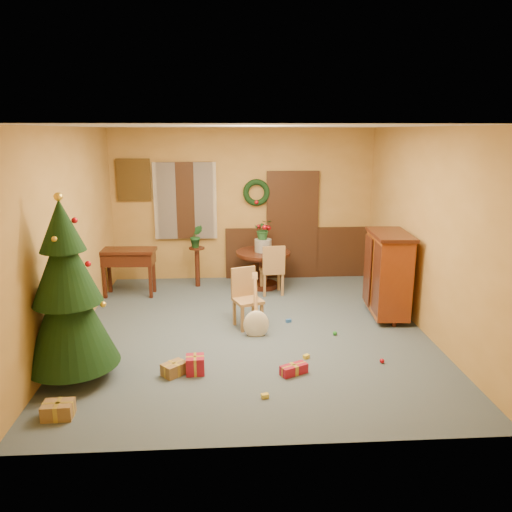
{
  "coord_description": "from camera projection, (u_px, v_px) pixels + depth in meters",
  "views": [
    {
      "loc": [
        -0.35,
        -6.8,
        2.85
      ],
      "look_at": [
        0.1,
        0.4,
        1.03
      ],
      "focal_mm": 35.0,
      "sensor_mm": 36.0,
      "label": 1
    }
  ],
  "objects": [
    {
      "name": "centerpiece_plant",
      "position": [
        263.0,
        229.0,
        9.04
      ],
      "size": [
        0.33,
        0.29,
        0.37
      ],
      "primitive_type": "imported",
      "color": "#1E4C23",
      "rests_on": "urn"
    },
    {
      "name": "stand_plant",
      "position": [
        196.0,
        236.0,
        9.15
      ],
      "size": [
        0.26,
        0.22,
        0.42
      ],
      "primitive_type": "imported",
      "rotation": [
        0.0,
        0.0,
        0.15
      ],
      "color": "#19471E",
      "rests_on": "plant_stand"
    },
    {
      "name": "gift_d",
      "position": [
        294.0,
        369.0,
        5.99
      ],
      "size": [
        0.36,
        0.27,
        0.12
      ],
      "color": "maroon",
      "rests_on": "floor"
    },
    {
      "name": "chair_near",
      "position": [
        246.0,
        295.0,
        7.39
      ],
      "size": [
        0.49,
        0.49,
        0.88
      ],
      "color": "brown",
      "rests_on": "floor"
    },
    {
      "name": "plant_stand",
      "position": [
        197.0,
        262.0,
        9.27
      ],
      "size": [
        0.29,
        0.29,
        0.75
      ],
      "color": "black",
      "rests_on": "floor"
    },
    {
      "name": "christmas_tree",
      "position": [
        68.0,
        294.0,
        5.65
      ],
      "size": [
        1.07,
        1.07,
        2.2
      ],
      "color": "#382111",
      "rests_on": "floor"
    },
    {
      "name": "gift_b",
      "position": [
        195.0,
        365.0,
        6.0
      ],
      "size": [
        0.23,
        0.23,
        0.22
      ],
      "color": "maroon",
      "rests_on": "floor"
    },
    {
      "name": "guitar",
      "position": [
        256.0,
        307.0,
        7.01
      ],
      "size": [
        0.38,
        0.56,
        0.84
      ],
      "primitive_type": null,
      "rotation": [
        -0.49,
        0.0,
        0.02
      ],
      "color": "beige",
      "rests_on": "floor"
    },
    {
      "name": "toy_a",
      "position": [
        289.0,
        321.0,
        7.61
      ],
      "size": [
        0.09,
        0.07,
        0.05
      ],
      "primitive_type": "cube",
      "rotation": [
        0.0,
        0.0,
        0.33
      ],
      "color": "#2656A4",
      "rests_on": "floor"
    },
    {
      "name": "dining_table",
      "position": [
        263.0,
        262.0,
        9.2
      ],
      "size": [
        1.0,
        1.0,
        0.69
      ],
      "color": "black",
      "rests_on": "floor"
    },
    {
      "name": "writing_desk",
      "position": [
        129.0,
        261.0,
        8.74
      ],
      "size": [
        0.96,
        0.51,
        0.84
      ],
      "color": "black",
      "rests_on": "floor"
    },
    {
      "name": "chair_far",
      "position": [
        273.0,
        268.0,
        8.79
      ],
      "size": [
        0.43,
        0.43,
        0.91
      ],
      "color": "brown",
      "rests_on": "floor"
    },
    {
      "name": "toy_e",
      "position": [
        265.0,
        396.0,
        5.46
      ],
      "size": [
        0.09,
        0.07,
        0.05
      ],
      "primitive_type": "cube",
      "rotation": [
        0.0,
        0.0,
        0.28
      ],
      "color": "yellow",
      "rests_on": "floor"
    },
    {
      "name": "gift_c",
      "position": [
        174.0,
        369.0,
        5.97
      ],
      "size": [
        0.33,
        0.33,
        0.15
      ],
      "color": "brown",
      "rests_on": "floor"
    },
    {
      "name": "gift_a",
      "position": [
        58.0,
        410.0,
        5.08
      ],
      "size": [
        0.31,
        0.23,
        0.16
      ],
      "color": "brown",
      "rests_on": "floor"
    },
    {
      "name": "toy_d",
      "position": [
        382.0,
        361.0,
        6.27
      ],
      "size": [
        0.06,
        0.06,
        0.06
      ],
      "primitive_type": "sphere",
      "color": "#AE0B16",
      "rests_on": "floor"
    },
    {
      "name": "urn",
      "position": [
        263.0,
        245.0,
        9.12
      ],
      "size": [
        0.31,
        0.31,
        0.23
      ],
      "primitive_type": "cylinder",
      "color": "slate",
      "rests_on": "dining_table"
    },
    {
      "name": "toy_c",
      "position": [
        306.0,
        357.0,
        6.4
      ],
      "size": [
        0.09,
        0.09,
        0.05
      ],
      "primitive_type": "cube",
      "rotation": [
        0.0,
        0.0,
        0.64
      ],
      "color": "gold",
      "rests_on": "floor"
    },
    {
      "name": "sideboard",
      "position": [
        388.0,
        272.0,
        7.69
      ],
      "size": [
        0.62,
        1.08,
        1.34
      ],
      "color": "#561609",
      "rests_on": "floor"
    },
    {
      "name": "room_envelope",
      "position": [
        254.0,
        222.0,
        9.65
      ],
      "size": [
        5.5,
        5.5,
        5.5
      ],
      "color": "#374850",
      "rests_on": "ground"
    },
    {
      "name": "toy_b",
      "position": [
        335.0,
        333.0,
        7.13
      ],
      "size": [
        0.06,
        0.06,
        0.06
      ],
      "primitive_type": "sphere",
      "color": "#238225",
      "rests_on": "floor"
    }
  ]
}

